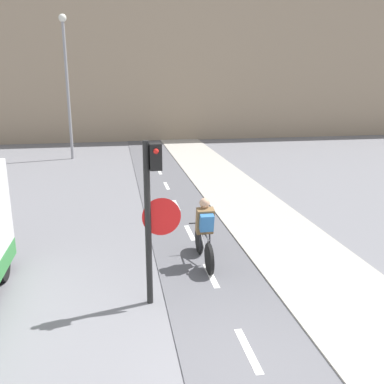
{
  "coord_description": "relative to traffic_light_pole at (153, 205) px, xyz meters",
  "views": [
    {
      "loc": [
        -1.79,
        -4.74,
        3.92
      ],
      "look_at": [
        0.0,
        5.18,
        1.2
      ],
      "focal_mm": 40.0,
      "sensor_mm": 36.0,
      "label": 1
    }
  ],
  "objects": [
    {
      "name": "bike_lane",
      "position": [
        1.22,
        -2.17,
        -1.81
      ],
      "size": [
        2.07,
        60.0,
        0.02
      ],
      "color": "#56565B",
      "rests_on": "ground_plane"
    },
    {
      "name": "street_lamp_far",
      "position": [
        -2.69,
        14.66,
        2.28
      ],
      "size": [
        0.36,
        0.36,
        6.7
      ],
      "color": "gray",
      "rests_on": "ground_plane"
    },
    {
      "name": "ground_plane",
      "position": [
        1.22,
        -2.18,
        -1.82
      ],
      "size": [
        120.0,
        120.0,
        0.0
      ],
      "primitive_type": "plane",
      "color": "slate"
    },
    {
      "name": "building_row_background",
      "position": [
        1.22,
        22.56,
        3.18
      ],
      "size": [
        60.0,
        5.2,
        9.97
      ],
      "color": "gray",
      "rests_on": "ground_plane"
    },
    {
      "name": "traffic_light_pole",
      "position": [
        0.0,
        0.0,
        0.0
      ],
      "size": [
        0.67,
        0.25,
        2.92
      ],
      "color": "black",
      "rests_on": "ground_plane"
    },
    {
      "name": "cyclist_near",
      "position": [
        1.21,
        1.43,
        -1.11
      ],
      "size": [
        0.46,
        1.74,
        1.48
      ],
      "color": "black",
      "rests_on": "ground_plane"
    }
  ]
}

